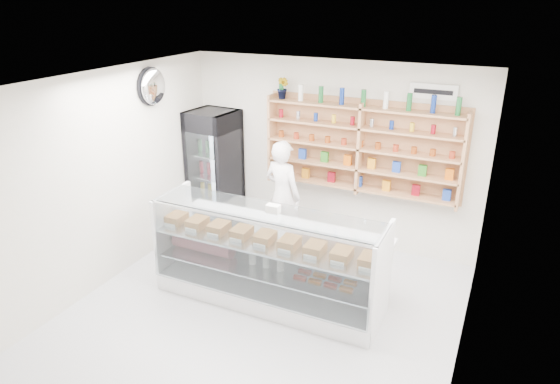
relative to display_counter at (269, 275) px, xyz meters
The scene contains 8 objects.
room 1.18m from the display_counter, 82.09° to the right, with size 5.00×5.00×5.00m.
display_counter is the anchor object (origin of this frame).
shop_worker 1.54m from the display_counter, 108.15° to the left, with size 0.62×0.41×1.69m, color white.
drinks_cooler 2.47m from the display_counter, 137.97° to the left, with size 0.76×0.75×1.95m.
wall_shelving 2.27m from the display_counter, 72.35° to the left, with size 2.84×0.28×1.33m.
potted_plant 2.78m from the display_counter, 109.79° to the left, with size 0.18×0.15×0.33m, color #1E6626.
security_mirror 3.04m from the display_counter, 162.40° to the left, with size 0.15×0.50×0.50m, color silver.
wall_sign 3.21m from the display_counter, 52.70° to the left, with size 0.62×0.03×0.20m, color white.
Camera 1 is at (2.38, -4.33, 3.65)m, focal length 32.00 mm.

